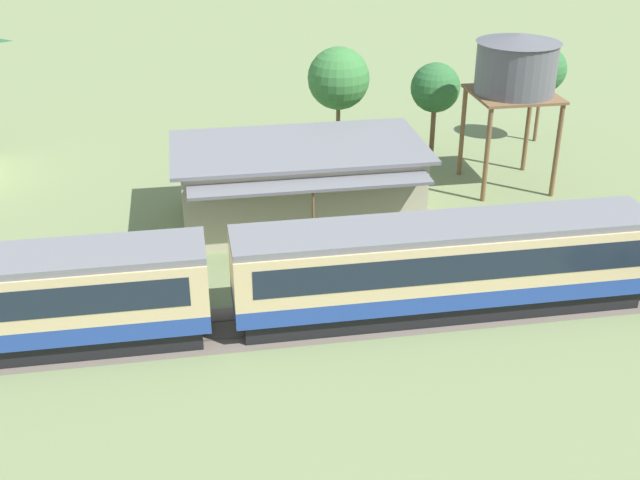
# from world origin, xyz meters

# --- Properties ---
(ground_plane) EXTENTS (600.00, 600.00, 0.00)m
(ground_plane) POSITION_xyz_m (0.00, 0.00, 0.00)
(ground_plane) COLOR #707F51
(passenger_train) EXTENTS (57.38, 3.24, 4.28)m
(passenger_train) POSITION_xyz_m (6.22, 0.31, 2.37)
(passenger_train) COLOR #234293
(passenger_train) RESTS_ON ground_plane
(railway_track) EXTENTS (108.03, 3.60, 0.04)m
(railway_track) POSITION_xyz_m (13.40, 0.31, 0.01)
(railway_track) COLOR #665B51
(railway_track) RESTS_ON ground_plane
(station_building) EXTENTS (13.59, 8.66, 4.28)m
(station_building) POSITION_xyz_m (1.20, 11.05, 2.17)
(station_building) COLOR #BCB293
(station_building) RESTS_ON ground_plane
(water_tower) EXTENTS (4.83, 4.83, 9.18)m
(water_tower) POSITION_xyz_m (14.24, 13.78, 7.30)
(water_tower) COLOR brown
(water_tower) RESTS_ON ground_plane
(yard_tree_0) EXTENTS (3.92, 3.92, 7.43)m
(yard_tree_0) POSITION_xyz_m (5.04, 19.64, 5.45)
(yard_tree_0) COLOR brown
(yard_tree_0) RESTS_ON ground_plane
(yard_tree_1) EXTENTS (3.12, 3.12, 6.63)m
(yard_tree_1) POSITION_xyz_m (19.37, 21.03, 5.05)
(yard_tree_1) COLOR brown
(yard_tree_1) RESTS_ON ground_plane
(yard_tree_2) EXTENTS (3.19, 3.19, 6.27)m
(yard_tree_2) POSITION_xyz_m (11.31, 19.29, 4.64)
(yard_tree_2) COLOR brown
(yard_tree_2) RESTS_ON ground_plane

